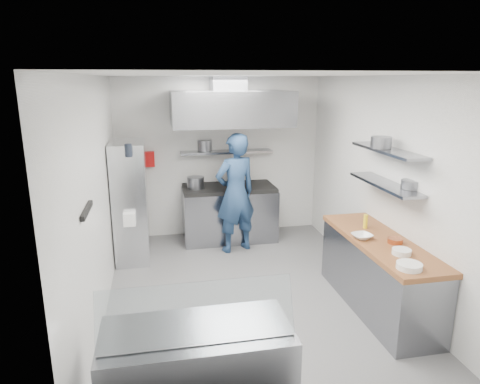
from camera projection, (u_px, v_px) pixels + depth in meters
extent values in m
plane|color=#575759|center=(249.00, 295.00, 5.62)|extent=(5.00, 5.00, 0.00)
plane|color=silver|center=(250.00, 75.00, 4.91)|extent=(5.00, 5.00, 0.00)
cube|color=white|center=(219.00, 157.00, 7.63)|extent=(3.60, 2.80, 0.02)
cube|color=white|center=(328.00, 285.00, 2.89)|extent=(3.60, 2.80, 0.02)
cube|color=white|center=(97.00, 200.00, 4.93)|extent=(2.80, 5.00, 0.02)
cube|color=white|center=(383.00, 186.00, 5.60)|extent=(2.80, 5.00, 0.02)
cube|color=gray|center=(229.00, 214.00, 7.52)|extent=(1.60, 0.80, 0.90)
cube|color=black|center=(229.00, 188.00, 7.39)|extent=(1.57, 0.78, 0.06)
cylinder|color=slate|center=(196.00, 183.00, 7.21)|extent=(0.29, 0.29, 0.20)
cylinder|color=slate|center=(236.00, 177.00, 7.57)|extent=(0.32, 0.32, 0.24)
cube|color=gray|center=(226.00, 152.00, 7.47)|extent=(1.60, 0.30, 0.04)
cylinder|color=slate|center=(205.00, 145.00, 7.50)|extent=(0.25, 0.25, 0.18)
cube|color=gray|center=(230.00, 108.00, 6.88)|extent=(1.90, 1.15, 0.55)
cube|color=slate|center=(228.00, 84.00, 6.99)|extent=(0.55, 0.55, 0.24)
cube|color=red|center=(148.00, 159.00, 7.34)|extent=(0.22, 0.10, 0.26)
imported|color=navy|center=(235.00, 193.00, 6.87)|extent=(0.83, 0.68, 1.95)
cube|color=silver|center=(131.00, 201.00, 6.60)|extent=(0.50, 0.90, 1.85)
cube|color=white|center=(130.00, 218.00, 6.18)|extent=(0.17, 0.21, 0.19)
cube|color=yellow|center=(129.00, 179.00, 6.41)|extent=(0.14, 0.18, 0.16)
cylinder|color=black|center=(128.00, 150.00, 5.90)|extent=(0.10, 0.10, 0.18)
cube|color=black|center=(87.00, 210.00, 4.04)|extent=(0.04, 0.55, 0.05)
cube|color=gray|center=(378.00, 276.00, 5.22)|extent=(0.62, 2.00, 0.84)
cube|color=brown|center=(381.00, 242.00, 5.11)|extent=(0.65, 2.04, 0.06)
cylinder|color=white|center=(409.00, 266.00, 4.30)|extent=(0.26, 0.26, 0.06)
cylinder|color=white|center=(402.00, 252.00, 4.66)|extent=(0.20, 0.20, 0.06)
cylinder|color=#BB6034|center=(395.00, 241.00, 4.98)|extent=(0.18, 0.18, 0.06)
cylinder|color=yellow|center=(366.00, 221.00, 5.46)|extent=(0.05, 0.05, 0.18)
imported|color=white|center=(362.00, 236.00, 5.12)|extent=(0.27, 0.27, 0.06)
cube|color=gray|center=(385.00, 184.00, 5.26)|extent=(0.30, 1.30, 0.04)
cube|color=gray|center=(388.00, 150.00, 5.15)|extent=(0.30, 1.30, 0.04)
cylinder|color=slate|center=(411.00, 184.00, 4.96)|extent=(0.22, 0.22, 0.10)
cylinder|color=slate|center=(381.00, 142.00, 5.17)|extent=(0.25, 0.25, 0.14)
cube|color=gray|center=(198.00, 376.00, 3.46)|extent=(1.50, 0.70, 0.85)
cube|color=silver|center=(197.00, 313.00, 3.18)|extent=(1.47, 0.19, 0.42)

